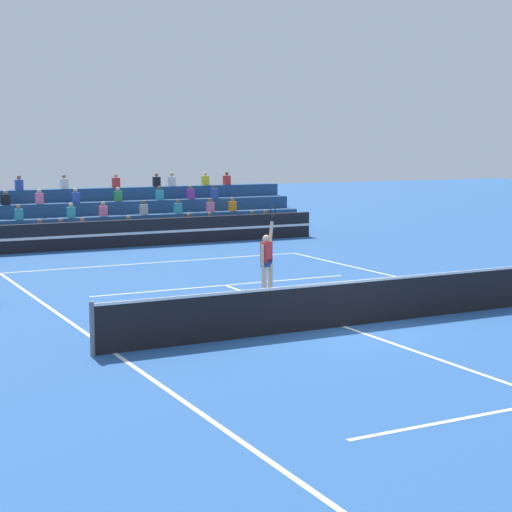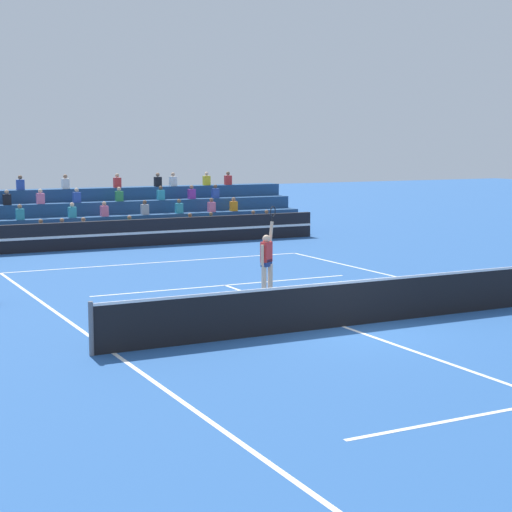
% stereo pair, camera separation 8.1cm
% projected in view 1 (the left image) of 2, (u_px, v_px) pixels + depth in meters
% --- Properties ---
extents(ground_plane, '(120.00, 120.00, 0.00)m').
position_uv_depth(ground_plane, '(344.00, 327.00, 19.75)').
color(ground_plane, '#285699').
extents(court_lines, '(11.10, 23.90, 0.01)m').
position_uv_depth(court_lines, '(344.00, 326.00, 19.75)').
color(court_lines, white).
rests_on(court_lines, ground).
extents(tennis_net, '(12.00, 0.10, 1.10)m').
position_uv_depth(tennis_net, '(344.00, 303.00, 19.68)').
color(tennis_net, slate).
rests_on(tennis_net, ground).
extents(sponsor_banner_wall, '(18.00, 0.26, 1.10)m').
position_uv_depth(sponsor_banner_wall, '(116.00, 234.00, 34.42)').
color(sponsor_banner_wall, black).
rests_on(sponsor_banner_wall, ground).
extents(bleacher_stand, '(18.89, 3.80, 2.83)m').
position_uv_depth(bleacher_stand, '(92.00, 220.00, 37.17)').
color(bleacher_stand, navy).
rests_on(bleacher_stand, ground).
extents(tennis_player, '(0.72, 0.52, 2.50)m').
position_uv_depth(tennis_player, '(267.00, 261.00, 23.49)').
color(tennis_player, beige).
rests_on(tennis_player, ground).
extents(tennis_ball, '(0.07, 0.07, 0.07)m').
position_uv_depth(tennis_ball, '(347.00, 301.00, 22.77)').
color(tennis_ball, '#C6DB33').
rests_on(tennis_ball, ground).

